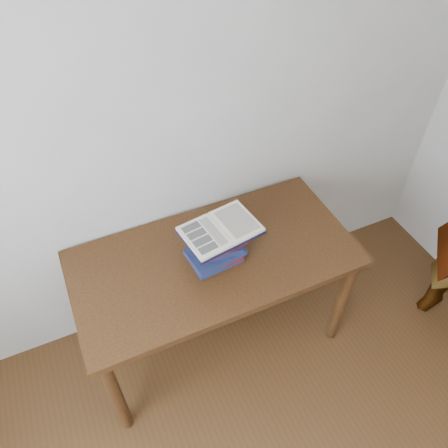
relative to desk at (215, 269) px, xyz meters
name	(u,v)px	position (x,y,z in m)	size (l,w,h in m)	color
desk	(215,269)	(0.00, 0.00, 0.00)	(1.41, 0.71, 0.76)	#4A3112
book_stack	(217,249)	(0.00, -0.03, 0.19)	(0.29, 0.22, 0.18)	#191A4D
open_book	(221,230)	(0.03, -0.01, 0.29)	(0.39, 0.30, 0.03)	black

